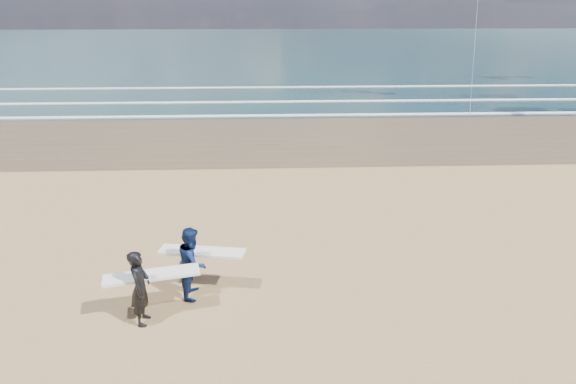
{
  "coord_description": "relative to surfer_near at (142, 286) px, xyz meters",
  "views": [
    {
      "loc": [
        2.63,
        -9.71,
        7.09
      ],
      "look_at": [
        3.33,
        6.0,
        1.14
      ],
      "focal_mm": 32.0,
      "sensor_mm": 36.0,
      "label": 1
    }
  ],
  "objects": [
    {
      "name": "foam_breakers",
      "position": [
        20.26,
        27.48,
        -0.88
      ],
      "size": [
        220.0,
        11.7,
        0.05
      ],
      "color": "white",
      "rests_on": "ground"
    },
    {
      "name": "kite_1",
      "position": [
        16.74,
        24.4,
        5.25
      ],
      "size": [
        5.47,
        4.7,
        11.42
      ],
      "color": "slate",
      "rests_on": "ground"
    },
    {
      "name": "ocean",
      "position": [
        20.26,
        71.38,
        -0.93
      ],
      "size": [
        220.0,
        100.0,
        0.02
      ],
      "primitive_type": "cube",
      "color": "#193539",
      "rests_on": "ground"
    },
    {
      "name": "surfer_far",
      "position": [
        1.03,
        1.14,
        -0.0
      ],
      "size": [
        2.26,
        1.25,
        1.85
      ],
      "color": "#0C1B46",
      "rests_on": "ground"
    },
    {
      "name": "surfer_near",
      "position": [
        0.0,
        0.0,
        0.0
      ],
      "size": [
        2.26,
        1.19,
        1.84
      ],
      "color": "black",
      "rests_on": "ground"
    },
    {
      "name": "wet_sand_strip",
      "position": [
        20.26,
        17.38,
        -0.93
      ],
      "size": [
        220.0,
        12.0,
        0.01
      ],
      "primitive_type": "cube",
      "color": "brown",
      "rests_on": "ground"
    }
  ]
}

